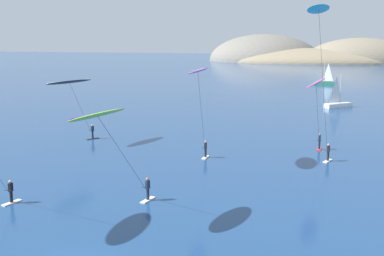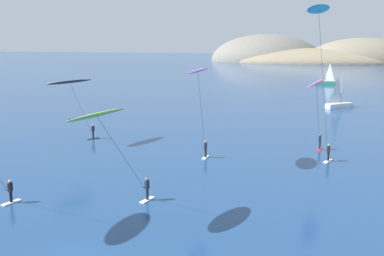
% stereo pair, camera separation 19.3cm
% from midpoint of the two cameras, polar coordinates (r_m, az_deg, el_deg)
% --- Properties ---
extents(headland_island, '(93.59, 53.44, 24.97)m').
position_cam_midpoint_polar(headland_island, '(227.71, 12.65, 7.68)').
color(headland_island, '#84755B').
rests_on(headland_island, ground).
extents(sailboat_near, '(5.30, 4.40, 5.70)m').
position_cam_midpoint_polar(sailboat_near, '(83.29, 17.04, 2.80)').
color(sailboat_near, white).
rests_on(sailboat_near, ground).
extents(sailboat_far, '(5.96, 2.49, 5.70)m').
position_cam_midpoint_polar(sailboat_far, '(121.79, 15.33, 5.30)').
color(sailboat_far, '#23664C').
rests_on(sailboat_far, ground).
extents(kitesurfer_cyan, '(3.30, 7.40, 14.23)m').
position_cam_midpoint_polar(kitesurfer_cyan, '(41.92, 14.78, 11.63)').
color(kitesurfer_cyan, silver).
rests_on(kitesurfer_cyan, ground).
extents(kitesurfer_lime, '(3.02, 8.43, 7.33)m').
position_cam_midpoint_polar(kitesurfer_lime, '(29.81, -10.75, 0.69)').
color(kitesurfer_lime, silver).
rests_on(kitesurfer_lime, ground).
extents(kitesurfer_magenta, '(2.50, 8.27, 7.82)m').
position_cam_midpoint_polar(kitesurfer_magenta, '(46.75, 14.41, 4.75)').
color(kitesurfer_magenta, red).
rests_on(kitesurfer_magenta, ground).
extents(kitesurfer_black, '(3.26, 6.68, 7.06)m').
position_cam_midpoint_polar(kitesurfer_black, '(53.64, -14.18, 4.80)').
color(kitesurfer_black, '#2D2D33').
rests_on(kitesurfer_black, ground).
extents(kitesurfer_purple, '(1.57, 6.24, 8.95)m').
position_cam_midpoint_polar(kitesurfer_purple, '(42.57, 0.65, 5.89)').
color(kitesurfer_purple, silver).
rests_on(kitesurfer_purple, ground).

